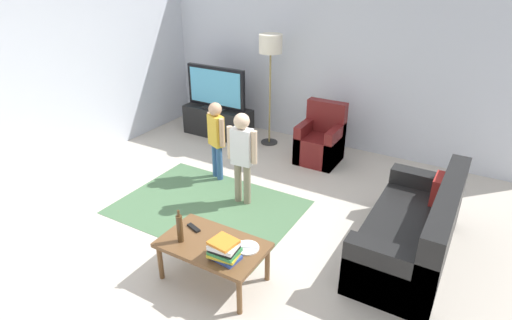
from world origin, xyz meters
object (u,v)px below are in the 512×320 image
Objects in this scene: book_stack at (224,250)px; tv_remote at (194,228)px; floor_lamp at (271,50)px; coffee_table at (213,248)px; couch at (417,234)px; tv at (216,88)px; plate at (247,248)px; tv_stand at (218,122)px; bottle at (180,228)px; child_center at (242,151)px; child_near_tv at (216,134)px; armchair at (321,142)px.

book_stack is 0.57m from tv_remote.
floor_lamp is 10.47× the size of tv_remote.
book_stack is at bearing -29.36° from coffee_table.
coffee_table is (-1.60, -1.32, 0.08)m from couch.
tv is at bearing 124.48° from coffee_table.
floor_lamp reaches higher than tv_remote.
plate is at bearing 18.47° from tv_remote.
tv_stand reaches higher than tv_remote.
tv_stand is at bearing 119.57° from bottle.
child_center is 4.19× the size of book_stack.
floor_lamp is 1.60× the size of child_near_tv.
floor_lamp is 8.09× the size of plate.
book_stack is at bearing -4.82° from tv_remote.
couch is 5.31× the size of bottle.
tv_remote is (1.77, -2.92, -0.42)m from tv.
bottle reaches higher than tv_stand.
child_center is at bearing 178.94° from couch.
tv reaches higher than armchair.
child_center reaches higher than coffee_table.
plate is at bearing -47.60° from child_near_tv.
child_near_tv reaches higher than armchair.
tv is 1.22× the size of armchair.
book_stack is at bearing -53.88° from tv.
coffee_table is 0.36m from bottle.
couch is (3.67, -1.70, -0.56)m from tv.
tv_stand is 1.61m from floor_lamp.
child_center is 1.54m from plate.
child_near_tv is at bearing 149.87° from child_center.
couch is at bearing -24.88° from tv.
child_center is 3.53× the size of bottle.
tv_remote is (-1.90, -1.22, 0.14)m from couch.
tv_remote is 0.62m from plate.
floor_lamp is 3.59m from coffee_table.
tv_stand reaches higher than coffee_table.
floor_lamp is 5.25× the size of bottle.
couch is at bearing -34.39° from floor_lamp.
plate is at bearing -136.40° from couch.
armchair is 2.94m from plate.
plate is (2.39, -2.92, -0.42)m from tv.
floor_lamp reaches higher than child_center.
child_near_tv reaches higher than bottle.
child_near_tv is 3.27× the size of bottle.
bottle is at bearing -92.45° from armchair.
tv_remote is at bearing -93.03° from armchair.
floor_lamp is 6.24× the size of book_stack.
child_near_tv is at bearing -91.22° from floor_lamp.
book_stack is at bearing -63.43° from child_center.
tv_stand is at bearing -170.73° from floor_lamp.
tv reaches higher than child_near_tv.
armchair is 0.75× the size of child_center.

